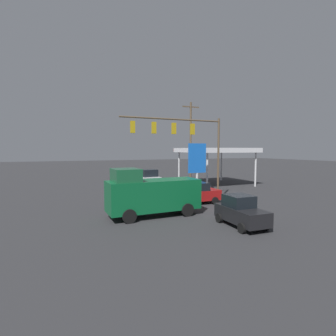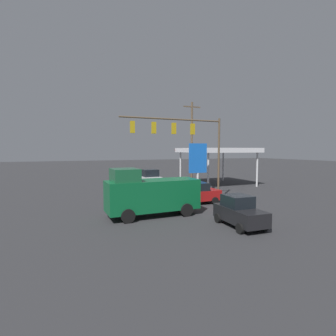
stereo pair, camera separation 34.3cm
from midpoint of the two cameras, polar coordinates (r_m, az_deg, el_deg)
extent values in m
plane|color=#2D2D30|center=(22.47, 1.66, -8.59)|extent=(200.00, 200.00, 0.00)
cylinder|color=brown|center=(26.05, 10.52, 1.88)|extent=(0.20, 0.20, 7.92)
cylinder|color=brown|center=(23.75, 0.70, 10.58)|extent=(9.78, 0.14, 0.14)
cube|color=#B79314|center=(24.57, 4.95, 8.43)|extent=(0.36, 0.28, 1.00)
sphere|color=#360505|center=(24.75, 4.74, 9.09)|extent=(0.22, 0.22, 0.22)
sphere|color=yellow|center=(24.73, 4.74, 8.40)|extent=(0.22, 0.22, 0.22)
sphere|color=black|center=(24.71, 4.73, 7.71)|extent=(0.22, 0.22, 0.22)
cube|color=#B79314|center=(23.71, 0.86, 8.60)|extent=(0.36, 0.28, 1.00)
sphere|color=#360505|center=(23.90, 0.68, 9.29)|extent=(0.22, 0.22, 0.22)
sphere|color=yellow|center=(23.87, 0.68, 8.57)|extent=(0.22, 0.22, 0.22)
sphere|color=black|center=(23.85, 0.68, 7.85)|extent=(0.22, 0.22, 0.22)
cube|color=#B79314|center=(22.97, -3.51, 8.74)|extent=(0.36, 0.28, 1.00)
sphere|color=#360505|center=(23.17, -3.67, 9.44)|extent=(0.22, 0.22, 0.22)
sphere|color=yellow|center=(23.14, -3.67, 8.70)|extent=(0.22, 0.22, 0.22)
sphere|color=black|center=(23.12, -3.67, 7.96)|extent=(0.22, 0.22, 0.22)
cube|color=#B79314|center=(22.37, -8.14, 8.83)|extent=(0.36, 0.28, 1.00)
sphere|color=#360505|center=(22.58, -8.28, 9.55)|extent=(0.22, 0.22, 0.22)
sphere|color=yellow|center=(22.55, -8.27, 8.79)|extent=(0.22, 0.22, 0.22)
sphere|color=black|center=(22.53, -8.26, 8.03)|extent=(0.22, 0.22, 0.22)
cylinder|color=brown|center=(34.27, 4.65, 5.01)|extent=(0.26, 0.26, 10.99)
cube|color=brown|center=(34.70, 4.70, 13.12)|extent=(2.40, 0.14, 0.14)
cube|color=silver|center=(37.08, 10.03, 3.84)|extent=(8.72, 8.85, 0.60)
cube|color=red|center=(40.84, 6.53, 3.89)|extent=(8.72, 0.06, 0.36)
cylinder|color=silver|center=(42.45, 11.30, 0.39)|extent=(0.24, 0.24, 4.52)
cylinder|color=silver|center=(38.60, 2.15, 0.10)|extent=(0.24, 0.24, 4.52)
cylinder|color=silver|center=(36.50, 18.26, -0.32)|extent=(0.24, 0.24, 4.52)
cylinder|color=silver|center=(31.94, 8.22, -0.76)|extent=(0.24, 0.24, 4.52)
cylinder|color=silver|center=(29.19, 6.01, -0.14)|extent=(0.24, 0.24, 5.59)
cube|color=blue|center=(29.13, 6.03, 2.14)|extent=(2.13, 0.24, 3.25)
cube|color=black|center=(29.24, 5.90, 2.15)|extent=(1.49, 0.04, 1.14)
cube|color=silver|center=(34.10, -4.96, -2.64)|extent=(2.13, 5.25, 1.10)
cube|color=black|center=(33.16, -4.42, -1.09)|extent=(1.88, 1.65, 0.90)
cylinder|color=black|center=(32.99, -2.25, -3.82)|extent=(0.24, 0.81, 0.80)
cylinder|color=black|center=(32.24, -5.59, -4.02)|extent=(0.24, 0.81, 0.80)
cylinder|color=black|center=(36.09, -4.38, -3.15)|extent=(0.24, 0.81, 0.80)
cylinder|color=black|center=(35.41, -7.46, -3.31)|extent=(0.24, 0.81, 0.80)
cube|color=black|center=(17.61, 15.14, -9.74)|extent=(1.89, 3.88, 0.90)
cube|color=black|center=(17.68, 14.61, -6.93)|extent=(1.65, 1.78, 0.76)
cylinder|color=black|center=(17.33, 19.95, -11.61)|extent=(0.25, 0.63, 0.62)
cylinder|color=black|center=(16.27, 15.20, -12.54)|extent=(0.25, 0.63, 0.62)
cylinder|color=black|center=(19.19, 15.03, -9.98)|extent=(0.25, 0.63, 0.62)
cylinder|color=black|center=(18.24, 10.53, -10.64)|extent=(0.25, 0.63, 0.62)
cube|color=#0C592D|center=(19.43, -3.63, -5.84)|extent=(6.83, 2.39, 2.20)
cube|color=#165431|center=(18.57, -9.70, -1.53)|extent=(1.83, 2.14, 0.90)
cylinder|color=black|center=(17.89, -8.95, -10.36)|extent=(0.96, 0.23, 0.96)
cylinder|color=black|center=(20.09, -10.80, -8.78)|extent=(0.96, 0.23, 0.96)
cylinder|color=black|center=(19.52, 3.79, -9.09)|extent=(0.96, 0.23, 0.96)
cylinder|color=black|center=(21.55, 0.79, -7.83)|extent=(0.96, 0.23, 0.96)
cube|color=maroon|center=(23.96, 5.69, -5.91)|extent=(4.41, 1.83, 0.90)
cube|color=black|center=(23.84, 5.71, -4.01)|extent=(2.01, 1.67, 0.70)
cylinder|color=black|center=(22.57, 3.70, -7.68)|extent=(0.66, 0.22, 0.66)
cylinder|color=black|center=(24.18, 1.63, -6.88)|extent=(0.66, 0.22, 0.66)
cylinder|color=black|center=(24.03, 9.77, -7.01)|extent=(0.66, 0.22, 0.66)
cylinder|color=black|center=(25.54, 7.44, -6.33)|extent=(0.66, 0.22, 0.66)
camera|label=1|loc=(0.17, -90.41, -0.03)|focal=28.00mm
camera|label=2|loc=(0.17, 89.59, 0.03)|focal=28.00mm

